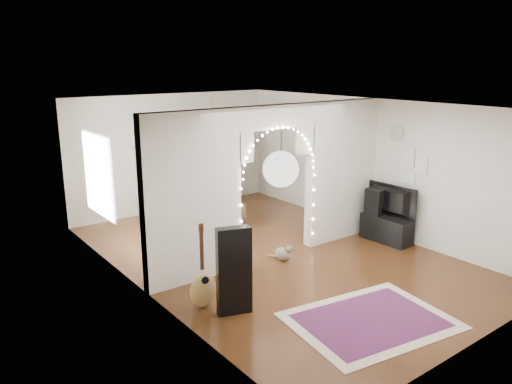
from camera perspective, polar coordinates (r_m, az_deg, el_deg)
floor at (r=9.09m, az=2.12°, el=-7.25°), size 7.50×7.50×0.00m
ceiling at (r=8.46m, az=2.29°, el=9.96°), size 5.00×7.50×0.02m
wall_back at (r=11.76m, az=-9.50°, el=4.47°), size 5.00×0.02×2.70m
wall_front at (r=6.37m, az=24.22°, el=-5.40°), size 5.00×0.02×2.70m
wall_left at (r=7.40m, az=-12.94°, el=-1.75°), size 0.02×7.50×2.70m
wall_right at (r=10.41m, az=12.92°, el=2.98°), size 0.02×7.50×2.70m
divider_wall at (r=8.66m, az=2.21°, el=1.52°), size 5.00×0.20×2.70m
fairy_lights at (r=8.54m, az=2.77°, el=2.18°), size 1.64×0.04×1.60m
window at (r=9.00m, az=-17.61°, el=1.83°), size 0.04×1.20×1.40m
wall_clock at (r=9.91m, az=15.75°, el=6.62°), size 0.03×0.31×0.31m
picture_frames at (r=9.77m, az=17.37°, el=2.82°), size 0.02×0.50×0.70m
paper_lantern at (r=5.50m, az=2.85°, el=2.62°), size 0.40×0.40×0.40m
ceiling_fan at (r=10.11m, az=-5.03°, el=8.98°), size 1.10×1.10×0.30m
area_rug at (r=7.12m, az=12.94°, el=-14.12°), size 2.33×1.90×0.02m
guitar_case at (r=6.90m, az=-2.53°, el=-9.00°), size 0.50×0.30×1.25m
acoustic_guitar at (r=7.14m, az=-6.14°, el=-9.67°), size 0.45×0.23×1.06m
tabby_cat at (r=8.85m, az=3.13°, el=-7.00°), size 0.31×0.48×0.32m
floor_speaker at (r=10.10m, az=13.60°, el=-2.38°), size 0.42×0.38×1.01m
media_console at (r=10.02m, az=14.68°, el=-4.11°), size 0.43×1.01×0.50m
tv at (r=9.86m, az=14.88°, el=-1.03°), size 0.18×1.08×0.62m
bookcase at (r=11.66m, az=-5.49°, el=1.61°), size 1.55×0.78×1.54m
dining_table at (r=11.11m, az=-8.66°, el=0.38°), size 1.21×0.81×0.76m
flower_vase at (r=11.07m, az=-8.69°, el=1.23°), size 0.18×0.18×0.19m
dining_chair_left at (r=10.56m, az=-3.14°, el=-2.58°), size 0.61×0.62×0.53m
dining_chair_right at (r=11.07m, az=-5.21°, el=-2.07°), size 0.57×0.58×0.43m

